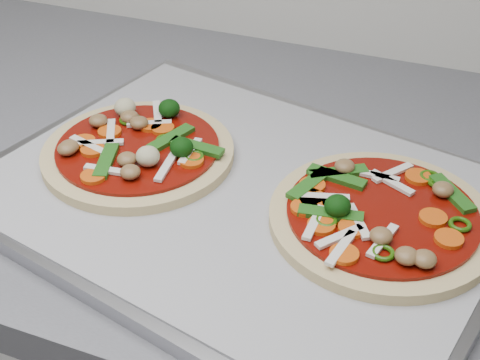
% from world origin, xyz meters
% --- Properties ---
extents(base_cabinet, '(3.60, 0.60, 0.86)m').
position_xyz_m(base_cabinet, '(0.00, 1.30, 0.43)').
color(base_cabinet, silver).
rests_on(base_cabinet, ground).
extents(baking_tray, '(0.57, 0.48, 0.02)m').
position_xyz_m(baking_tray, '(0.41, 1.22, 0.91)').
color(baking_tray, '#9A9A9F').
rests_on(baking_tray, countertop).
extents(parchment, '(0.54, 0.44, 0.00)m').
position_xyz_m(parchment, '(0.41, 1.22, 0.92)').
color(parchment, '#9A9B9F').
rests_on(parchment, baking_tray).
extents(pizza_left, '(0.28, 0.28, 0.03)m').
position_xyz_m(pizza_left, '(0.29, 1.23, 0.93)').
color(pizza_left, '#D8B984').
rests_on(pizza_left, parchment).
extents(pizza_right, '(0.24, 0.24, 0.03)m').
position_xyz_m(pizza_right, '(0.54, 1.21, 0.93)').
color(pizza_right, '#D8B984').
rests_on(pizza_right, parchment).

